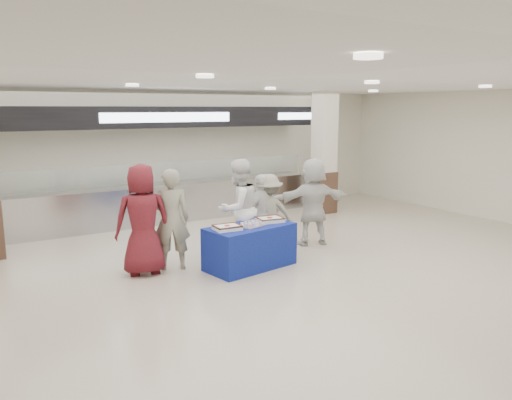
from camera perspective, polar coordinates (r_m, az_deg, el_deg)
ground at (r=8.02m, az=4.39°, el=-9.71°), size 14.00×14.00×0.00m
serving_line at (r=12.40m, az=-10.36°, el=2.86°), size 8.70×0.85×2.80m
column_right at (r=13.36m, az=7.79°, el=5.07°), size 0.55×0.55×3.20m
display_table at (r=8.76m, az=-0.69°, el=-5.34°), size 1.66×1.02×0.75m
sheet_cake_left at (r=8.38m, az=-3.32°, el=-3.11°), size 0.45×0.36×0.09m
sheet_cake_right at (r=8.96m, az=1.58°, el=-2.20°), size 0.49×0.41×0.10m
cupcake_tray at (r=8.62m, az=-0.53°, el=-2.78°), size 0.53×0.46×0.07m
civilian_maroon at (r=8.50m, az=-12.82°, el=-2.19°), size 1.02×0.77×1.87m
soldier_a at (r=8.68m, az=-9.67°, el=-2.20°), size 0.74×0.60×1.76m
chef_tall at (r=9.24m, az=-2.02°, el=-1.02°), size 1.03×0.89×1.85m
chef_short at (r=9.53m, az=0.69°, el=-1.62°), size 0.96×0.57×1.53m
soldier_b at (r=9.61m, az=1.41°, el=-1.55°), size 1.13×0.91×1.53m
civilian_white at (r=10.20m, az=6.52°, el=-0.16°), size 1.73×0.93×1.78m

